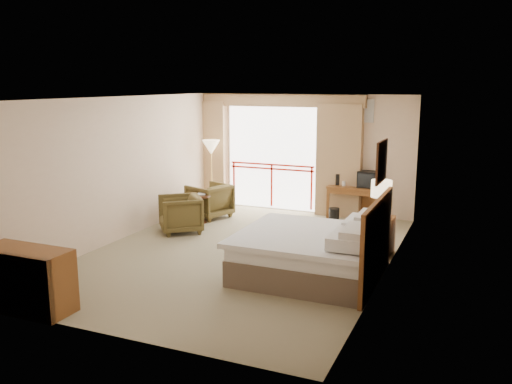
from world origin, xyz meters
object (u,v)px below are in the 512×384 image
at_px(desk, 354,193).
at_px(side_table, 198,203).
at_px(armchair_near, 181,232).
at_px(bed, 313,252).
at_px(nightstand, 379,236).
at_px(wastebasket, 334,214).
at_px(tv, 367,179).
at_px(armchair_far, 210,217).
at_px(dresser, 26,280).
at_px(floor_lamp, 211,150).
at_px(table_lamp, 381,189).

distance_m(desk, side_table, 3.44).
bearing_deg(desk, armchair_near, -139.66).
relative_size(desk, armchair_near, 1.35).
xyz_separation_m(bed, nightstand, (0.73, 1.50, -0.05)).
bearing_deg(wastebasket, tv, 34.06).
distance_m(armchair_far, dresser, 5.43).
xyz_separation_m(nightstand, dresser, (-3.80, -4.22, 0.09)).
xyz_separation_m(tv, dresser, (-3.09, -6.58, -0.47)).
xyz_separation_m(armchair_far, armchair_near, (0.04, -1.31, 0.00)).
relative_size(nightstand, armchair_far, 0.80).
bearing_deg(tv, bed, -91.57).
height_order(tv, armchair_far, tv).
bearing_deg(armchair_far, wastebasket, 126.24).
height_order(nightstand, armchair_near, nightstand).
bearing_deg(floor_lamp, bed, -43.90).
bearing_deg(wastebasket, armchair_near, -141.60).
relative_size(table_lamp, floor_lamp, 0.38).
relative_size(wastebasket, armchair_near, 0.35).
height_order(tv, floor_lamp, floor_lamp).
relative_size(bed, desk, 1.94).
bearing_deg(desk, wastebasket, -124.05).
bearing_deg(floor_lamp, armchair_far, -65.75).
bearing_deg(armchair_near, table_lamp, 53.11).
height_order(armchair_far, armchair_near, armchair_far).
bearing_deg(nightstand, armchair_near, -175.05).
bearing_deg(bed, nightstand, 64.15).
bearing_deg(nightstand, bed, -112.70).
height_order(wastebasket, dresser, dresser).
relative_size(nightstand, side_table, 1.08).
xyz_separation_m(desk, floor_lamp, (-3.29, -0.46, 0.85)).
relative_size(table_lamp, desk, 0.57).
xyz_separation_m(wastebasket, armchair_far, (-2.65, -0.75, -0.14)).
xyz_separation_m(bed, armchair_far, (-3.24, 2.69, -0.38)).
distance_m(bed, wastebasket, 3.50).
height_order(desk, armchair_near, desk).
distance_m(bed, side_table, 3.90).
xyz_separation_m(wastebasket, side_table, (-2.66, -1.28, 0.27)).
xyz_separation_m(side_table, dresser, (0.17, -4.89, 0.00)).
distance_m(nightstand, tv, 2.52).
bearing_deg(desk, armchair_far, -158.22).
bearing_deg(armchair_near, bed, 27.34).
height_order(nightstand, desk, desk).
height_order(bed, armchair_near, bed).
bearing_deg(armchair_far, tv, 130.02).
height_order(nightstand, table_lamp, table_lamp).
height_order(bed, dresser, bed).
bearing_deg(wastebasket, desk, 56.58).
height_order(table_lamp, dresser, table_lamp).
bearing_deg(dresser, armchair_near, 93.33).
bearing_deg(floor_lamp, dresser, -85.35).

